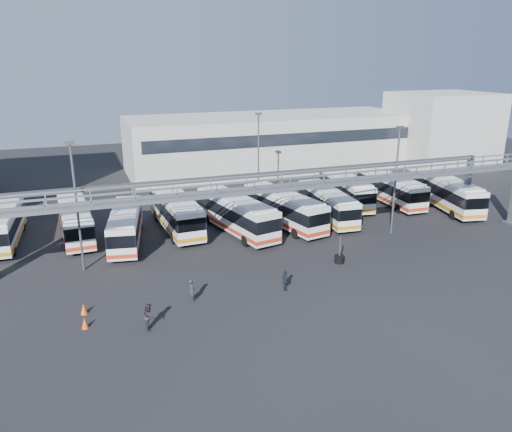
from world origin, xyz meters
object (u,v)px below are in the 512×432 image
object	(u,v)px
bus_8	(391,188)
bus_9	(447,192)
bus_2	(126,225)
bus_3	(176,211)
pedestrian_b	(149,316)
pedestrian_d	(285,280)
cone_right	(84,309)
pedestrian_a	(192,291)
light_pole_left	(76,201)
tire_stack	(339,258)
bus_5	(284,208)
bus_0	(4,225)
bus_6	(327,203)
cone_left	(85,323)
bus_7	(345,189)
bus_1	(75,219)
light_pole_back	(258,153)
light_pole_mid	(396,175)
bus_4	(236,213)

from	to	relation	value
bus_8	bus_9	size ratio (longest dim) A/B	0.94
bus_2	bus_3	world-z (taller)	bus_3
pedestrian_b	pedestrian_d	bearing A→B (deg)	-72.16
bus_9	cone_right	world-z (taller)	bus_9
bus_8	pedestrian_a	size ratio (longest dim) A/B	6.43
light_pole_left	tire_stack	size ratio (longest dim) A/B	4.44
light_pole_left	bus_5	bearing A→B (deg)	13.24
bus_0	bus_6	world-z (taller)	bus_0
bus_6	pedestrian_b	distance (m)	26.02
pedestrian_b	bus_6	bearing A→B (deg)	-46.59
bus_3	bus_8	size ratio (longest dim) A/B	1.07
bus_2	bus_8	xyz separation A→B (m)	(29.89, 2.75, 0.07)
pedestrian_b	cone_left	bearing A→B (deg)	74.75
bus_8	tire_stack	xyz separation A→B (m)	(-14.04, -13.35, -1.44)
bus_2	bus_0	bearing A→B (deg)	169.72
bus_7	bus_2	bearing A→B (deg)	-161.65
bus_9	cone_left	size ratio (longest dim) A/B	16.91
bus_8	pedestrian_a	bearing A→B (deg)	-147.63
bus_3	bus_6	bearing A→B (deg)	-10.89
bus_5	bus_8	distance (m)	14.96
light_pole_left	bus_7	bearing A→B (deg)	17.61
bus_0	cone_left	size ratio (longest dim) A/B	15.34
bus_3	pedestrian_b	world-z (taller)	bus_3
bus_1	bus_6	bearing A→B (deg)	-10.64
bus_1	bus_9	size ratio (longest dim) A/B	0.93
bus_6	bus_9	distance (m)	14.20
bus_0	bus_5	bearing A→B (deg)	-6.77
light_pole_back	bus_5	world-z (taller)	light_pole_back
pedestrian_d	bus_0	bearing A→B (deg)	54.49
bus_8	bus_9	bearing A→B (deg)	-39.20
light_pole_back	bus_6	bearing A→B (deg)	-65.26
pedestrian_b	light_pole_mid	bearing A→B (deg)	-61.92
light_pole_back	bus_9	size ratio (longest dim) A/B	0.87
bus_9	pedestrian_b	size ratio (longest dim) A/B	6.82
light_pole_back	bus_7	size ratio (longest dim) A/B	0.90
pedestrian_b	bus_9	bearing A→B (deg)	-61.21
light_pole_back	pedestrian_d	bearing A→B (deg)	-105.81
light_pole_back	bus_2	world-z (taller)	light_pole_back
light_pole_mid	bus_8	bearing A→B (deg)	56.22
bus_6	bus_9	size ratio (longest dim) A/B	0.91
bus_2	bus_3	distance (m)	5.43
pedestrian_d	tire_stack	size ratio (longest dim) A/B	0.67
bus_3	cone_right	bearing A→B (deg)	-124.71
bus_9	light_pole_back	bearing A→B (deg)	161.75
bus_6	cone_left	bearing A→B (deg)	-145.48
bus_5	bus_0	bearing A→B (deg)	159.10
cone_left	pedestrian_a	bearing A→B (deg)	9.07
bus_8	bus_0	bearing A→B (deg)	-179.76
pedestrian_b	bus_4	bearing A→B (deg)	-28.85
bus_1	pedestrian_d	distance (m)	21.86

